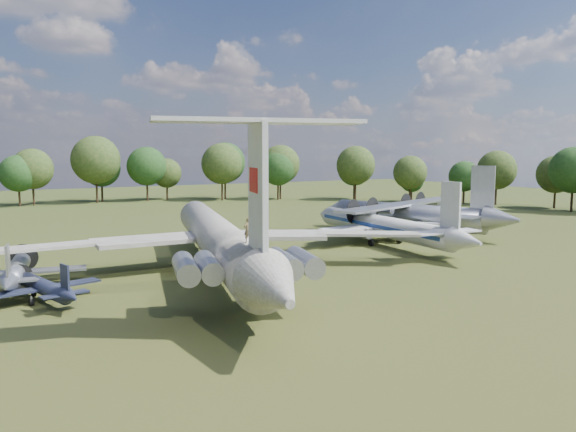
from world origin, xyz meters
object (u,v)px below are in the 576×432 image
tu104_jet (382,230)px  small_prop_west (45,291)px  person_on_il62 (248,230)px  il62_airliner (218,246)px  small_prop_northwest (16,276)px  an12_transport (407,219)px

tu104_jet → small_prop_west: (-44.38, -9.20, -1.00)m
tu104_jet → small_prop_west: size_ratio=2.97×
tu104_jet → person_on_il62: 38.40m
il62_airliner → person_on_il62: 16.80m
small_prop_northwest → small_prop_west: bearing=-65.6°
il62_airliner → tu104_jet: (27.10, 5.86, -0.95)m
il62_airliner → small_prop_west: 17.71m
il62_airliner → small_prop_west: il62_airliner is taller
an12_transport → small_prop_west: an12_transport is taller
il62_airliner → person_on_il62: size_ratio=31.12×
small_prop_west → small_prop_northwest: size_ratio=0.79×
tu104_jet → person_on_il62: bearing=-140.4°
il62_airliner → tu104_jet: size_ratio=1.51×
person_on_il62 → small_prop_northwest: bearing=-60.5°
small_prop_northwest → person_on_il62: bearing=-42.1°
an12_transport → small_prop_northwest: (-56.11, -8.49, -1.11)m
an12_transport → person_on_il62: person_on_il62 is taller
tu104_jet → an12_transport: 11.65m
small_prop_west → small_prop_northwest: 6.76m
tu104_jet → an12_transport: (10.08, 5.84, 0.38)m
tu104_jet → small_prop_west: tu104_jet is taller
il62_airliner → tu104_jet: bearing=27.3°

